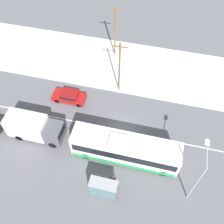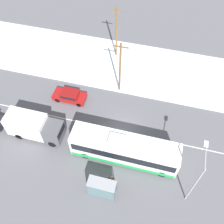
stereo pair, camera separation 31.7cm
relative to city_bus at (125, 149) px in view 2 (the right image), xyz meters
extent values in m
plane|color=#56565B|center=(-1.01, 3.18, -1.71)|extent=(120.00, 120.00, 0.00)
cube|color=silver|center=(-1.01, 14.03, -1.65)|extent=(80.00, 10.05, 0.12)
cube|color=silver|center=(-1.01, 3.18, -1.71)|extent=(60.00, 0.12, 0.00)
cube|color=white|center=(0.00, 0.00, 0.06)|extent=(11.42, 2.55, 3.00)
cube|color=black|center=(0.00, 0.00, 0.42)|extent=(10.96, 2.57, 1.14)
cube|color=green|center=(0.00, 0.00, -1.17)|extent=(11.31, 2.57, 0.54)
cube|color=#B2B2B2|center=(-0.85, 0.00, 1.68)|extent=(1.80, 1.40, 0.24)
cylinder|color=black|center=(4.31, -1.14, -1.21)|extent=(1.00, 0.28, 1.00)
cylinder|color=black|center=(4.31, 1.13, -1.21)|extent=(1.00, 0.28, 1.00)
cylinder|color=black|center=(-4.11, -1.14, -1.21)|extent=(1.00, 0.28, 1.00)
cylinder|color=black|center=(-4.11, 1.13, -1.21)|extent=(1.00, 0.28, 1.00)
cube|color=silver|center=(-11.33, 0.29, 0.08)|extent=(4.45, 2.30, 2.61)
cube|color=#4C4C51|center=(-8.16, 0.29, -0.20)|extent=(1.90, 2.18, 2.03)
cube|color=black|center=(-7.23, 0.29, 0.20)|extent=(0.06, 1.96, 0.89)
cylinder|color=black|center=(-8.16, -0.73, -1.26)|extent=(0.90, 0.26, 0.90)
cylinder|color=black|center=(-8.16, 1.31, -1.26)|extent=(0.90, 0.26, 0.90)
cylinder|color=black|center=(-12.22, -0.73, -1.26)|extent=(0.90, 0.26, 0.90)
cylinder|color=black|center=(-12.22, 1.31, -1.26)|extent=(0.90, 0.26, 0.90)
cube|color=maroon|center=(-8.60, 6.25, -1.15)|extent=(4.18, 1.80, 0.68)
cube|color=maroon|center=(-8.50, 6.25, -0.57)|extent=(2.17, 1.66, 0.47)
cube|color=black|center=(-8.50, 6.25, -0.56)|extent=(2.00, 1.69, 0.38)
cylinder|color=black|center=(-9.99, 5.46, -1.39)|extent=(0.64, 0.22, 0.64)
cylinder|color=black|center=(-9.99, 7.04, -1.39)|extent=(0.64, 0.22, 0.64)
cylinder|color=black|center=(-7.11, 5.46, -1.39)|extent=(0.64, 0.22, 0.64)
cylinder|color=black|center=(-7.11, 7.04, -1.39)|extent=(0.64, 0.22, 0.64)
cylinder|color=black|center=(-15.38, 1.05, -1.39)|extent=(0.64, 0.22, 0.64)
cylinder|color=#23232D|center=(-0.69, -3.35, -1.29)|extent=(0.13, 0.13, 0.84)
cylinder|color=#23232D|center=(-0.43, -3.35, -1.29)|extent=(0.13, 0.13, 0.84)
cube|color=brown|center=(-0.56, -3.35, -0.52)|extent=(0.44, 0.24, 0.70)
sphere|color=tan|center=(-0.56, -3.35, -0.02)|extent=(0.29, 0.29, 0.29)
cylinder|color=brown|center=(-0.84, -3.35, -0.56)|extent=(0.11, 0.11, 0.66)
cylinder|color=brown|center=(-0.29, -3.35, -0.56)|extent=(0.11, 0.11, 0.66)
cube|color=gray|center=(-1.23, -4.44, 0.66)|extent=(2.77, 1.20, 0.06)
cube|color=slate|center=(-1.23, -5.02, -0.51)|extent=(2.66, 0.04, 2.16)
cylinder|color=#474C51|center=(-2.58, -3.88, -0.54)|extent=(0.08, 0.08, 2.34)
cylinder|color=#474C51|center=(0.12, -3.88, -0.54)|extent=(0.08, 0.08, 2.34)
cylinder|color=#474C51|center=(-2.58, -5.00, -0.54)|extent=(0.08, 0.08, 2.34)
cylinder|color=#474C51|center=(0.12, -5.00, -0.54)|extent=(0.08, 0.08, 2.34)
cylinder|color=#9EA3A8|center=(7.02, -2.95, 1.82)|extent=(0.14, 0.14, 7.07)
cylinder|color=#9EA3A8|center=(7.02, -1.72, 5.21)|extent=(0.10, 2.45, 0.10)
cube|color=silver|center=(7.02, -0.50, 5.14)|extent=(0.36, 0.60, 0.16)
cylinder|color=brown|center=(-2.82, 9.40, 2.17)|extent=(0.24, 0.24, 7.77)
cube|color=brown|center=(-2.82, 9.40, 5.56)|extent=(1.80, 0.12, 0.12)
cylinder|color=brown|center=(-4.88, 15.91, 2.21)|extent=(0.24, 0.24, 7.86)
cube|color=brown|center=(-4.88, 15.91, 5.64)|extent=(1.80, 0.12, 0.12)
camera|label=1|loc=(1.74, -13.18, 24.64)|focal=42.00mm
camera|label=2|loc=(2.05, -13.10, 24.64)|focal=42.00mm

